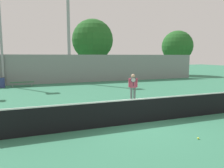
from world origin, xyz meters
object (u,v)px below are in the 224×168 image
at_px(tennis_player, 133,86).
at_px(light_pole_center_back, 0,28).
at_px(tree_dark_dense, 93,40).
at_px(tennis_ball, 198,138).
at_px(light_pole_near_left, 69,30).
at_px(tennis_net, 137,111).
at_px(tree_green_tall, 177,46).
at_px(bench_courtside_near, 22,82).
at_px(trash_bin, 2,82).

bearing_deg(tennis_player, light_pole_center_back, 150.69).
bearing_deg(tree_dark_dense, tennis_ball, -97.00).
bearing_deg(tennis_player, light_pole_near_left, 122.63).
xyz_separation_m(tennis_net, tree_green_tall, (16.01, 18.63, 3.63)).
bearing_deg(light_pole_center_back, bench_courtside_near, -36.19).
height_order(tennis_net, tree_dark_dense, tree_dark_dense).
bearing_deg(tennis_net, trash_bin, 115.50).
xyz_separation_m(bench_courtside_near, trash_bin, (-1.66, -0.03, 0.07)).
relative_size(tennis_player, light_pole_center_back, 0.20).
xyz_separation_m(light_pole_center_back, tree_dark_dense, (10.21, 5.74, -0.40)).
distance_m(tennis_net, tree_dark_dense, 21.14).
bearing_deg(trash_bin, tennis_player, -48.22).
bearing_deg(bench_courtside_near, tennis_ball, -69.62).
height_order(bench_courtside_near, tree_green_tall, tree_green_tall).
height_order(tennis_player, tree_green_tall, tree_green_tall).
relative_size(trash_bin, tennis_ball, 13.59).
relative_size(light_pole_center_back, tree_dark_dense, 1.11).
height_order(tennis_net, tennis_ball, tennis_net).
distance_m(bench_courtside_near, tree_dark_dense, 11.91).
xyz_separation_m(bench_courtside_near, light_pole_near_left, (4.60, 1.79, 5.00)).
xyz_separation_m(tennis_net, light_pole_near_left, (-0.12, 15.19, 4.87)).
distance_m(bench_courtside_near, trash_bin, 1.66).
height_order(tennis_net, light_pole_center_back, light_pole_center_back).
relative_size(light_pole_near_left, light_pole_center_back, 1.16).
height_order(bench_courtside_near, tennis_ball, bench_courtside_near).
relative_size(light_pole_near_left, trash_bin, 10.56).
distance_m(tennis_player, trash_bin, 12.35).
relative_size(tennis_net, light_pole_near_left, 1.12).
height_order(bench_courtside_near, light_pole_center_back, light_pole_center_back).
height_order(trash_bin, tree_dark_dense, tree_dark_dense).
distance_m(tennis_player, light_pole_center_back, 13.93).
height_order(light_pole_near_left, tree_dark_dense, light_pole_near_left).
height_order(tennis_net, trash_bin, tennis_net).
xyz_separation_m(tennis_ball, tree_green_tall, (14.91, 20.90, 4.13)).
height_order(tennis_player, tennis_ball, tennis_player).
distance_m(tree_green_tall, tree_dark_dense, 12.27).
xyz_separation_m(light_pole_center_back, tree_green_tall, (22.35, 4.04, -1.09)).
relative_size(light_pole_near_left, tree_green_tall, 1.53).
xyz_separation_m(tennis_player, light_pole_near_left, (-1.96, 11.02, 4.44)).
xyz_separation_m(tennis_player, bench_courtside_near, (-6.57, 9.23, -0.56)).
height_order(tennis_player, light_pole_near_left, light_pole_near_left).
bearing_deg(bench_courtside_near, tree_green_tall, 14.15).
relative_size(bench_courtside_near, tree_green_tall, 0.32).
bearing_deg(bench_courtside_near, tree_dark_dense, 38.85).
xyz_separation_m(tennis_player, trash_bin, (-8.22, 9.20, -0.49)).
bearing_deg(tree_dark_dense, bench_courtside_near, -141.15).
distance_m(light_pole_near_left, trash_bin, 8.17).
relative_size(tennis_player, tree_dark_dense, 0.22).
height_order(tennis_net, tree_green_tall, tree_green_tall).
bearing_deg(tree_dark_dense, tree_green_tall, -7.96).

